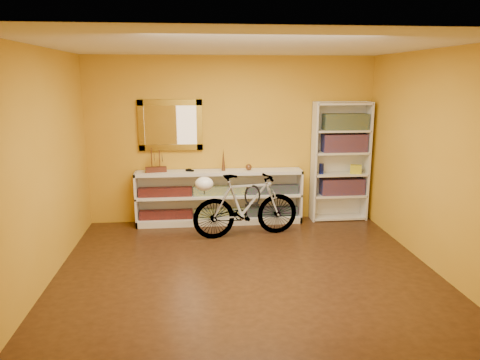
{
  "coord_description": "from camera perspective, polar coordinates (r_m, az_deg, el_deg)",
  "views": [
    {
      "loc": [
        -0.57,
        -5.03,
        2.26
      ],
      "look_at": [
        0.0,
        0.7,
        0.95
      ],
      "focal_mm": 33.62,
      "sensor_mm": 36.0,
      "label": 1
    }
  ],
  "objects": [
    {
      "name": "left_wall",
      "position": [
        5.39,
        -23.81,
        1.46
      ],
      "size": [
        0.01,
        4.0,
        2.6
      ],
      "primitive_type": "cube",
      "color": "gold",
      "rests_on": "ground"
    },
    {
      "name": "toy_car",
      "position": [
        6.99,
        -6.39,
        1.11
      ],
      "size": [
        0.0,
        0.0,
        0.0
      ],
      "primitive_type": "imported",
      "rotation": [
        0.0,
        0.0,
        1.27
      ],
      "color": "black",
      "rests_on": "console_unit"
    },
    {
      "name": "helmet",
      "position": [
        6.27,
        -4.57,
        -0.48
      ],
      "size": [
        0.26,
        0.25,
        0.19
      ],
      "primitive_type": "ellipsoid",
      "color": "white",
      "rests_on": "bicycle"
    },
    {
      "name": "travel_mug",
      "position": [
        7.27,
        10.29,
        1.43
      ],
      "size": [
        0.08,
        0.08,
        0.17
      ],
      "primitive_type": "cylinder",
      "color": "navy",
      "rests_on": "bookcase"
    },
    {
      "name": "book_row_b",
      "position": [
        7.33,
        13.09,
        4.61
      ],
      "size": [
        0.7,
        0.22,
        0.28
      ],
      "primitive_type": "cube",
      "color": "maroon",
      "rests_on": "bookcase"
    },
    {
      "name": "bicycle",
      "position": [
        6.48,
        0.78,
        -3.23
      ],
      "size": [
        0.65,
        1.63,
        0.93
      ],
      "primitive_type": "imported",
      "rotation": [
        0.0,
        0.0,
        1.73
      ],
      "color": "silver",
      "rests_on": "floor"
    },
    {
      "name": "decorative_orb",
      "position": [
        7.02,
        1.11,
        1.64
      ],
      "size": [
        0.1,
        0.1,
        0.1
      ],
      "primitive_type": "sphere",
      "color": "brown",
      "rests_on": "console_unit"
    },
    {
      "name": "wall_socket",
      "position": [
        7.44,
        5.93,
        -2.92
      ],
      "size": [
        0.09,
        0.02,
        0.09
      ],
      "primitive_type": "cube",
      "color": "silver",
      "rests_on": "back_wall"
    },
    {
      "name": "back_wall",
      "position": [
        7.12,
        -1.05,
        5.07
      ],
      "size": [
        4.5,
        0.01,
        2.6
      ],
      "primitive_type": "cube",
      "color": "gold",
      "rests_on": "ground"
    },
    {
      "name": "ceiling",
      "position": [
        5.07,
        0.82,
        16.72
      ],
      "size": [
        4.5,
        4.0,
        0.01
      ],
      "primitive_type": "cube",
      "color": "silver",
      "rests_on": "ground"
    },
    {
      "name": "bronze_ornament",
      "position": [
        6.97,
        -2.13,
        2.62
      ],
      "size": [
        0.06,
        0.06,
        0.35
      ],
      "primitive_type": "cone",
      "color": "brown",
      "rests_on": "console_unit"
    },
    {
      "name": "cd_row_lower",
      "position": [
        7.14,
        -2.59,
        -4.2
      ],
      "size": [
        2.5,
        0.13,
        0.14
      ],
      "primitive_type": "cube",
      "color": "black",
      "rests_on": "console_unit"
    },
    {
      "name": "model_ship",
      "position": [
        6.98,
        -10.66,
        2.53
      ],
      "size": [
        0.33,
        0.17,
        0.38
      ],
      "primitive_type": null,
      "rotation": [
        0.0,
        0.0,
        0.15
      ],
      "color": "#431D12",
      "rests_on": "console_unit"
    },
    {
      "name": "cd_row_upper",
      "position": [
        7.05,
        -2.62,
        -1.36
      ],
      "size": [
        2.5,
        0.13,
        0.14
      ],
      "primitive_type": "cube",
      "color": "navy",
      "rests_on": "console_unit"
    },
    {
      "name": "u_lock",
      "position": [
        6.47,
        1.58,
        -1.97
      ],
      "size": [
        0.23,
        0.03,
        0.23
      ],
      "primitive_type": "torus",
      "rotation": [
        1.57,
        0.0,
        0.0
      ],
      "color": "black",
      "rests_on": "bicycle"
    },
    {
      "name": "bookcase",
      "position": [
        7.36,
        12.6,
        2.26
      ],
      "size": [
        0.9,
        0.3,
        1.9
      ],
      "primitive_type": null,
      "color": "silver",
      "rests_on": "floor"
    },
    {
      "name": "yellow_bag",
      "position": [
        7.43,
        14.49,
        1.33
      ],
      "size": [
        0.2,
        0.17,
        0.14
      ],
      "primitive_type": "cube",
      "rotation": [
        0.0,
        0.0,
        -0.33
      ],
      "color": "gold",
      "rests_on": "bookcase"
    },
    {
      "name": "floor",
      "position": [
        5.54,
        0.73,
        -11.3
      ],
      "size": [
        4.5,
        4.0,
        0.01
      ],
      "primitive_type": "cube",
      "color": "black",
      "rests_on": "ground"
    },
    {
      "name": "right_wall",
      "position": [
        5.85,
        23.33,
        2.32
      ],
      "size": [
        0.01,
        4.0,
        2.6
      ],
      "primitive_type": "cube",
      "color": "gold",
      "rests_on": "ground"
    },
    {
      "name": "book_row_c",
      "position": [
        7.29,
        13.23,
        7.21
      ],
      "size": [
        0.7,
        0.22,
        0.25
      ],
      "primitive_type": "cube",
      "color": "navy",
      "rests_on": "bookcase"
    },
    {
      "name": "book_row_a",
      "position": [
        7.46,
        12.82,
        -0.8
      ],
      "size": [
        0.7,
        0.22,
        0.26
      ],
      "primitive_type": "cube",
      "color": "maroon",
      "rests_on": "bookcase"
    },
    {
      "name": "gilt_mirror",
      "position": [
        7.04,
        -8.81,
        6.88
      ],
      "size": [
        0.98,
        0.06,
        0.78
      ],
      "primitive_type": "cube",
      "color": "#806217",
      "rests_on": "back_wall"
    },
    {
      "name": "red_tin",
      "position": [
        7.24,
        11.25,
        7.01
      ],
      "size": [
        0.19,
        0.19,
        0.18
      ],
      "primitive_type": "cube",
      "rotation": [
        0.0,
        0.0,
        0.37
      ],
      "color": "maroon",
      "rests_on": "bookcase"
    },
    {
      "name": "console_unit",
      "position": [
        7.09,
        -2.62,
        -2.18
      ],
      "size": [
        2.6,
        0.35,
        0.85
      ],
      "primitive_type": null,
      "color": "silver",
      "rests_on": "floor"
    }
  ]
}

